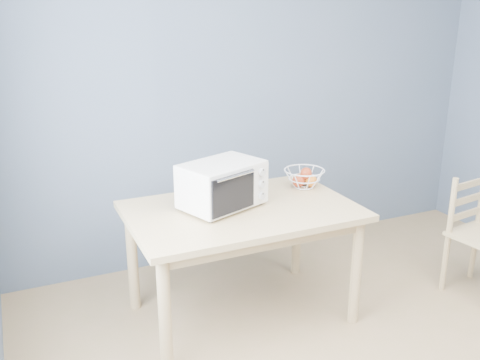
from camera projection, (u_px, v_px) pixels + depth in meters
name	position (u px, v px, depth m)	size (l,w,h in m)	color
dining_table	(242.00, 223.00, 3.33)	(1.40, 0.90, 0.75)	#D0B87D
toaster_oven	(220.00, 185.00, 3.25)	(0.57, 0.50, 0.29)	white
fruit_basket	(304.00, 177.00, 3.66)	(0.34, 0.34, 0.14)	white
dining_chair	(479.00, 237.00, 3.70)	(0.45, 0.45, 0.84)	#D0B87D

